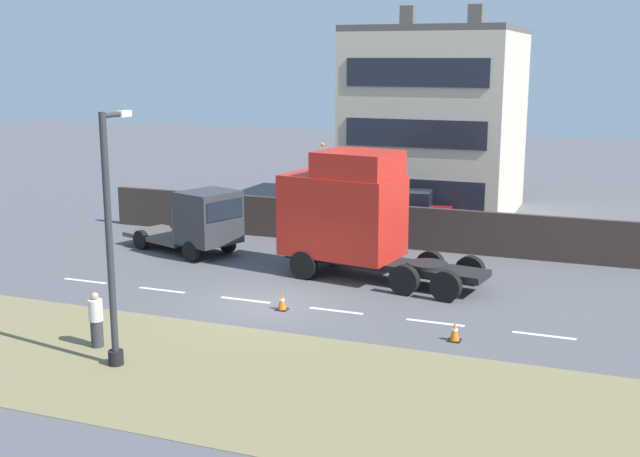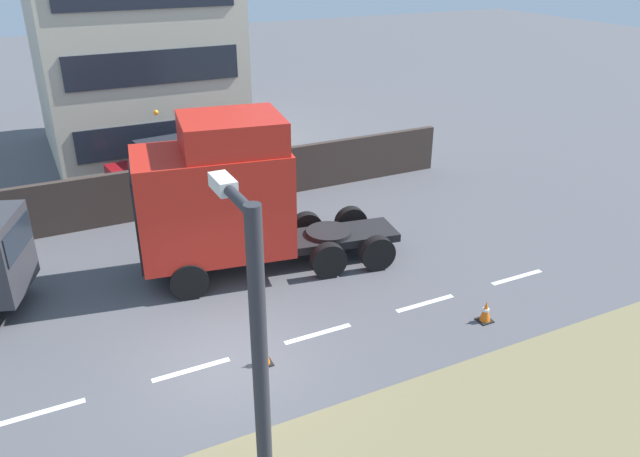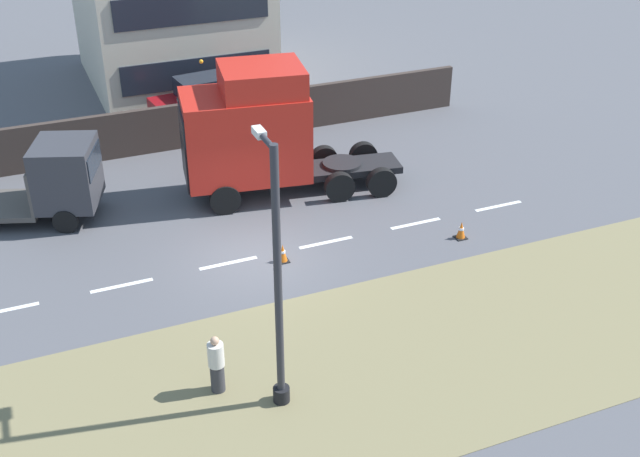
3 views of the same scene
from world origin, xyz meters
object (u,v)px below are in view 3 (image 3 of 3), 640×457
Objects in this scene: lorry_cab at (254,132)px; lamp_post at (277,296)px; flatbed_truck at (54,180)px; parked_car at (206,103)px; traffic_cone_trailing at (461,230)px; pedestrian at (217,365)px; traffic_cone_lead at (283,253)px.

lorry_cab is 1.18× the size of lamp_post.
flatbed_truck is 8.86m from parked_car.
parked_car is (6.67, -0.08, -1.29)m from lorry_cab.
lamp_post is (-11.18, -3.73, 1.54)m from flatbed_truck.
traffic_cone_trailing is (-5.40, -5.01, -2.05)m from lorry_cab.
lorry_cab is at bearing 172.15° from parked_car.
lamp_post reaches higher than parked_car.
lorry_cab is 4.92× the size of pedestrian.
pedestrian is at bearing 144.91° from traffic_cone_lead.
parked_car is 11.28m from traffic_cone_lead.
pedestrian is at bearing 165.50° from lorry_cab.
flatbed_truck is 1.24× the size of parked_car.
lamp_post is 11.33× the size of traffic_cone_trailing.
traffic_cone_trailing is (4.05, -9.15, -0.49)m from pedestrian.
pedestrian is at bearing 158.20° from parked_car.
parked_car is 0.70× the size of lamp_post.
parked_car is at bearing -9.85° from lamp_post.
lamp_post is 4.16× the size of pedestrian.
flatbed_truck is 0.87× the size of lamp_post.
flatbed_truck is 11.89m from lamp_post.
parked_car is 2.91× the size of pedestrian.
lorry_cab reaches higher than pedestrian.
traffic_cone_trailing is (-12.07, -4.93, -0.76)m from parked_car.
lorry_cab is 1.69× the size of parked_car.
parked_car is (5.81, -6.68, -0.36)m from flatbed_truck.
traffic_cone_trailing is at bearing -58.02° from lamp_post.
flatbed_truck is 9.82× the size of traffic_cone_lead.
lorry_cab is 1.36× the size of flatbed_truck.
pedestrian reaches higher than traffic_cone_lead.
lorry_cab is at bearing -8.69° from traffic_cone_lead.
pedestrian is (0.87, 1.27, -2.18)m from lamp_post.
lorry_cab is 5.04m from traffic_cone_lead.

